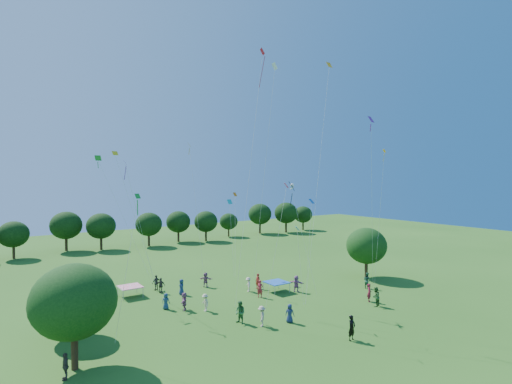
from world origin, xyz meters
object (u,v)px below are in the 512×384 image
(near_tree_west, at_px, (74,301))
(pirate_kite, at_px, (292,188))
(near_tree_north, at_px, (65,293))
(man_in_black, at_px, (352,328))
(near_tree_east, at_px, (366,246))
(tent_blue, at_px, (277,282))
(red_high_kite, at_px, (257,102))
(tent_red_stripe, at_px, (130,287))

(near_tree_west, distance_m, pirate_kite, 21.57)
(near_tree_north, relative_size, man_in_black, 2.73)
(near_tree_east, height_order, tent_blue, near_tree_east)
(pirate_kite, xyz_separation_m, red_high_kite, (-3.67, 0.72, 8.09))
(man_in_black, bearing_deg, near_tree_north, 134.03)
(tent_red_stripe, bearing_deg, near_tree_west, -119.71)
(near_tree_east, bearing_deg, near_tree_west, -171.63)
(near_tree_north, xyz_separation_m, pirate_kite, (19.81, -3.56, 7.90))
(tent_red_stripe, relative_size, pirate_kite, 0.21)
(near_tree_west, distance_m, tent_red_stripe, 16.07)
(near_tree_north, xyz_separation_m, near_tree_east, (33.73, -1.12, 0.55))
(pirate_kite, bearing_deg, near_tree_north, 169.81)
(near_tree_east, height_order, pirate_kite, pirate_kite)
(near_tree_west, relative_size, tent_blue, 3.09)
(tent_blue, height_order, pirate_kite, pirate_kite)
(near_tree_north, xyz_separation_m, red_high_kite, (16.14, -2.84, 15.99))
(near_tree_north, relative_size, pirate_kite, 0.49)
(near_tree_west, height_order, tent_red_stripe, near_tree_west)
(tent_red_stripe, bearing_deg, pirate_kite, -41.54)
(tent_blue, bearing_deg, near_tree_north, -179.30)
(near_tree_east, height_order, man_in_black, near_tree_east)
(near_tree_north, bearing_deg, tent_red_stripe, 45.65)
(tent_blue, bearing_deg, man_in_black, -103.38)
(red_high_kite, bearing_deg, near_tree_west, -168.72)
(tent_red_stripe, bearing_deg, tent_blue, -28.22)
(man_in_black, xyz_separation_m, pirate_kite, (2.18, 9.60, 10.32))
(tent_blue, bearing_deg, pirate_kite, -104.86)
(pirate_kite, bearing_deg, tent_red_stripe, 138.46)
(tent_blue, distance_m, man_in_black, 13.79)
(near_tree_west, bearing_deg, tent_blue, 16.75)
(near_tree_west, height_order, man_in_black, near_tree_west)
(near_tree_north, height_order, man_in_black, near_tree_north)
(near_tree_west, bearing_deg, man_in_black, -21.19)
(tent_red_stripe, distance_m, pirate_kite, 19.57)
(near_tree_east, relative_size, red_high_kite, 0.26)
(red_high_kite, bearing_deg, tent_red_stripe, 130.45)
(man_in_black, distance_m, red_high_kite, 21.16)
(tent_blue, height_order, red_high_kite, red_high_kite)
(tent_blue, height_order, man_in_black, man_in_black)
(near_tree_west, bearing_deg, near_tree_east, 8.37)
(near_tree_east, xyz_separation_m, tent_red_stripe, (-26.41, 8.61, -2.90))
(near_tree_west, xyz_separation_m, near_tree_north, (0.46, 6.15, -1.00))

